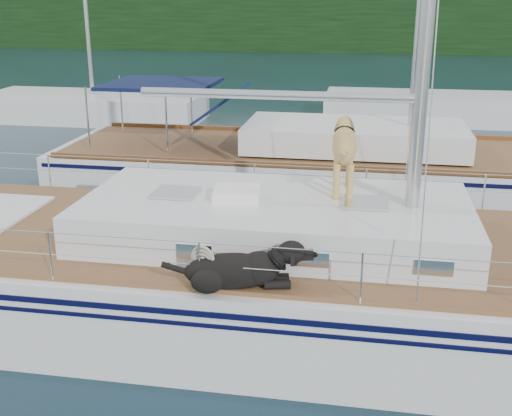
# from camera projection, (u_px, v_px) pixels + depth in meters

# --- Properties ---
(ground) EXTENTS (120.00, 120.00, 0.00)m
(ground) POSITION_uv_depth(u_px,v_px,m) (220.00, 314.00, 9.36)
(ground) COLOR black
(ground) RESTS_ON ground
(tree_line) EXTENTS (90.00, 3.00, 6.00)m
(tree_line) POSITION_uv_depth(u_px,v_px,m) (348.00, 13.00, 50.42)
(tree_line) COLOR black
(tree_line) RESTS_ON ground
(shore_bank) EXTENTS (92.00, 1.00, 1.20)m
(shore_bank) POSITION_uv_depth(u_px,v_px,m) (347.00, 43.00, 52.31)
(shore_bank) COLOR #595147
(shore_bank) RESTS_ON ground
(main_sailboat) EXTENTS (12.00, 3.90, 14.01)m
(main_sailboat) POSITION_uv_depth(u_px,v_px,m) (226.00, 272.00, 9.12)
(main_sailboat) COLOR silver
(main_sailboat) RESTS_ON ground
(neighbor_sailboat) EXTENTS (11.00, 3.50, 13.30)m
(neighbor_sailboat) POSITION_uv_depth(u_px,v_px,m) (305.00, 170.00, 14.61)
(neighbor_sailboat) COLOR silver
(neighbor_sailboat) RESTS_ON ground
(bg_boat_west) EXTENTS (8.00, 3.00, 11.65)m
(bg_boat_west) POSITION_uv_depth(u_px,v_px,m) (94.00, 108.00, 23.60)
(bg_boat_west) COLOR silver
(bg_boat_west) RESTS_ON ground
(bg_boat_center) EXTENTS (7.20, 3.00, 11.65)m
(bg_boat_center) POSITION_uv_depth(u_px,v_px,m) (424.00, 108.00, 23.50)
(bg_boat_center) COLOR silver
(bg_boat_center) RESTS_ON ground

